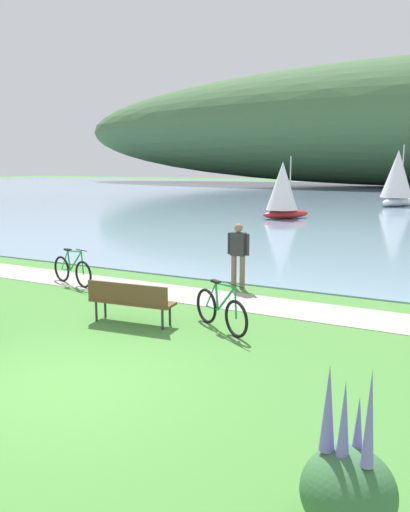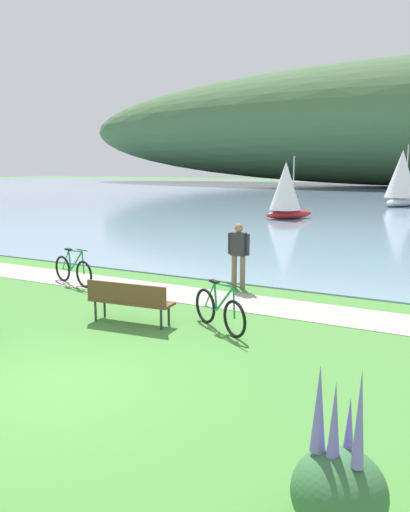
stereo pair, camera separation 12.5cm
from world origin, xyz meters
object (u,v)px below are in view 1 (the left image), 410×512
(sailboat_nearest_to_shore, at_px, (283,190))
(sailboat_mid_bay, at_px, (398,178))
(bicycle_leaning_near_bench, at_px, (72,270))
(bicycle_beside_path, at_px, (221,310))
(park_bench_near_camera, at_px, (130,299))
(person_at_shoreline, at_px, (238,252))

(sailboat_nearest_to_shore, height_order, sailboat_mid_bay, sailboat_mid_bay)
(bicycle_leaning_near_bench, distance_m, sailboat_mid_bay, 31.19)
(bicycle_beside_path, bearing_deg, sailboat_mid_bay, 91.52)
(sailboat_nearest_to_shore, bearing_deg, park_bench_near_camera, -79.51)
(sailboat_nearest_to_shore, bearing_deg, sailboat_mid_bay, 69.39)
(park_bench_near_camera, distance_m, person_at_shoreline, 3.88)
(bicycle_leaning_near_bench, bearing_deg, sailboat_nearest_to_shore, 91.14)
(bicycle_leaning_near_bench, relative_size, person_at_shoreline, 1.01)
(person_at_shoreline, bearing_deg, sailboat_nearest_to_shore, 105.13)
(person_at_shoreline, distance_m, sailboat_nearest_to_shore, 17.26)
(person_at_shoreline, height_order, sailboat_nearest_to_shore, sailboat_nearest_to_shore)
(bicycle_beside_path, relative_size, sailboat_mid_bay, 0.34)
(person_at_shoreline, bearing_deg, park_bench_near_camera, -100.75)
(bicycle_leaning_near_bench, height_order, sailboat_nearest_to_shore, sailboat_nearest_to_shore)
(park_bench_near_camera, xyz_separation_m, sailboat_mid_bay, (0.93, 32.95, 1.68))
(park_bench_near_camera, xyz_separation_m, bicycle_leaning_near_bench, (-3.42, 2.12, -0.12))
(bicycle_leaning_near_bench, xyz_separation_m, bicycle_beside_path, (5.21, -1.61, 0.00))
(bicycle_leaning_near_bench, distance_m, bicycle_beside_path, 5.45)
(person_at_shoreline, bearing_deg, bicycle_leaning_near_bench, -158.07)
(person_at_shoreline, height_order, sailboat_mid_bay, sailboat_mid_bay)
(sailboat_mid_bay, bearing_deg, sailboat_nearest_to_shore, -110.61)
(bicycle_beside_path, height_order, sailboat_mid_bay, sailboat_mid_bay)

